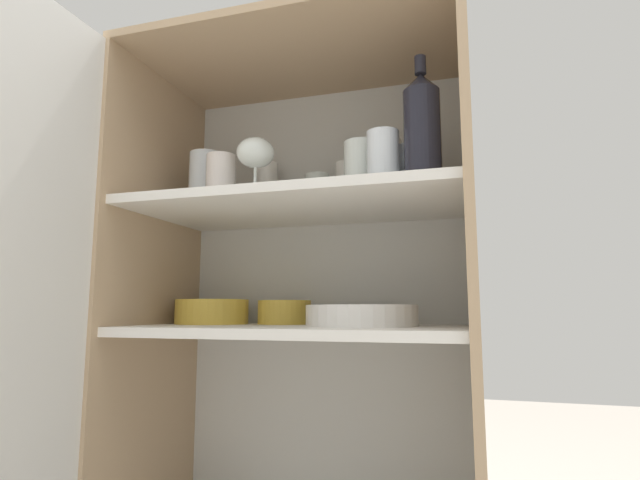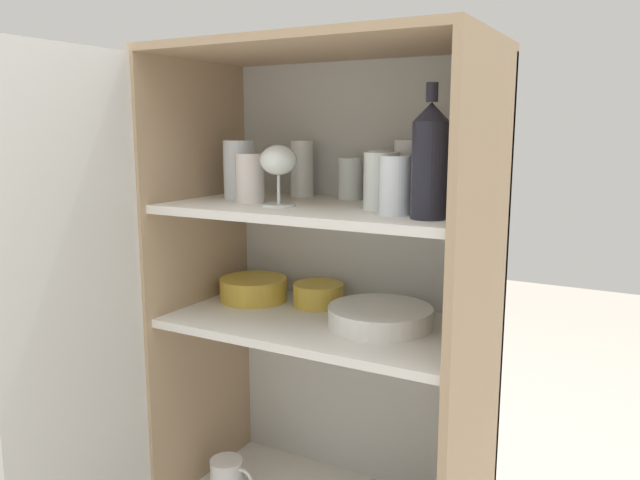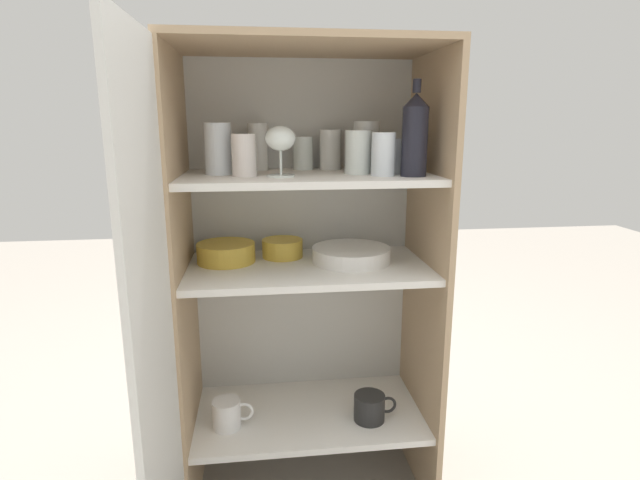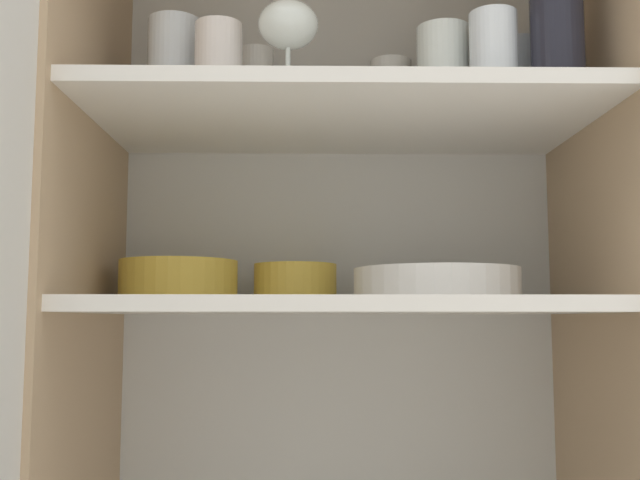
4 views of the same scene
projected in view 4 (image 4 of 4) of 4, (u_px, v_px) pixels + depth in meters
name	position (u px, v px, depth m)	size (l,w,h in m)	color
cupboard_back_panel	(338.00, 346.00, 1.26)	(0.75, 0.02, 1.38)	silver
cupboard_side_left	(83.00, 351.00, 1.05)	(0.02, 0.43, 1.38)	tan
cupboard_side_right	(603.00, 350.00, 1.06)	(0.02, 0.43, 1.38)	tan
shelf_board_middle	(344.00, 306.00, 1.06)	(0.72, 0.39, 0.02)	white
shelf_board_upper	(343.00, 118.00, 1.09)	(0.72, 0.39, 0.02)	white
tumbler_glass_0	(255.00, 92.00, 1.24)	(0.06, 0.06, 0.14)	white
tumbler_glass_1	(338.00, 105.00, 1.24)	(0.06, 0.06, 0.10)	white
tumbler_glass_2	(494.00, 55.00, 1.03)	(0.07, 0.07, 0.12)	white
tumbler_glass_3	(218.00, 64.00, 1.06)	(0.07, 0.07, 0.12)	silver
tumbler_glass_4	(517.00, 75.00, 1.09)	(0.06, 0.06, 0.10)	white
tumbler_glass_5	(391.00, 98.00, 1.24)	(0.07, 0.07, 0.12)	white
tumbler_glass_6	(174.00, 67.00, 1.12)	(0.08, 0.08, 0.15)	white
tumbler_glass_7	(444.00, 69.00, 1.10)	(0.08, 0.08, 0.12)	white
tumbler_glass_8	(460.00, 78.00, 1.17)	(0.08, 0.08, 0.15)	white
wine_glass_0	(288.00, 30.00, 1.04)	(0.08, 0.08, 0.14)	white
wine_bottle	(556.00, 11.00, 1.02)	(0.07, 0.07, 0.26)	black
plate_stack_white	(436.00, 284.00, 1.09)	(0.24, 0.24, 0.04)	white
mixing_bowl_large	(179.00, 278.00, 1.13)	(0.18, 0.18, 0.06)	gold
serving_bowl_small	(295.00, 281.00, 1.17)	(0.13, 0.13, 0.06)	gold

